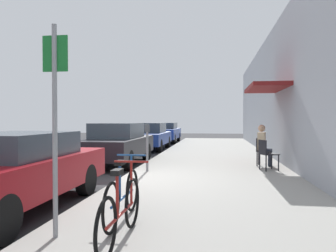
{
  "coord_description": "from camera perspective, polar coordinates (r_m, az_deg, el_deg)",
  "views": [
    {
      "loc": [
        2.33,
        -7.82,
        1.56
      ],
      "look_at": [
        0.1,
        7.63,
        1.27
      ],
      "focal_mm": 34.75,
      "sensor_mm": 36.0,
      "label": 1
    }
  ],
  "objects": [
    {
      "name": "ground_plane",
      "position": [
        8.31,
        -8.35,
        -9.77
      ],
      "size": [
        60.0,
        60.0,
        0.0
      ],
      "primitive_type": "plane",
      "color": "#2D2D30"
    },
    {
      "name": "sidewalk_slab",
      "position": [
        9.93,
        7.73,
        -7.63
      ],
      "size": [
        4.5,
        32.0,
        0.12
      ],
      "primitive_type": "cube",
      "color": "#9E9B93",
      "rests_on": "ground_plane"
    },
    {
      "name": "building_facade",
      "position": [
        10.14,
        21.52,
        6.5
      ],
      "size": [
        1.4,
        32.0,
        5.07
      ],
      "color": "#999EA8",
      "rests_on": "ground_plane"
    },
    {
      "name": "parked_car_0",
      "position": [
        6.18,
        -25.81,
        -6.98
      ],
      "size": [
        1.8,
        4.4,
        1.34
      ],
      "color": "maroon",
      "rests_on": "ground_plane"
    },
    {
      "name": "parked_car_1",
      "position": [
        11.61,
        -9.0,
        -2.99
      ],
      "size": [
        1.8,
        4.4,
        1.45
      ],
      "color": "black",
      "rests_on": "ground_plane"
    },
    {
      "name": "parked_car_2",
      "position": [
        17.11,
        -3.34,
        -1.74
      ],
      "size": [
        1.8,
        4.4,
        1.41
      ],
      "color": "navy",
      "rests_on": "ground_plane"
    },
    {
      "name": "parked_car_3",
      "position": [
        22.43,
        -0.57,
        -1.07
      ],
      "size": [
        1.8,
        4.4,
        1.37
      ],
      "color": "navy",
      "rests_on": "ground_plane"
    },
    {
      "name": "parking_meter",
      "position": [
        9.15,
        -3.67,
        -3.15
      ],
      "size": [
        0.12,
        0.1,
        1.32
      ],
      "color": "slate",
      "rests_on": "sidewalk_slab"
    },
    {
      "name": "street_sign",
      "position": [
        4.2,
        -19.22,
        2.11
      ],
      "size": [
        0.32,
        0.06,
        2.6
      ],
      "color": "gray",
      "rests_on": "sidewalk_slab"
    },
    {
      "name": "bicycle_0",
      "position": [
        4.0,
        -8.22,
        -14.62
      ],
      "size": [
        0.46,
        1.71,
        0.9
      ],
      "color": "black",
      "rests_on": "sidewalk_slab"
    },
    {
      "name": "bicycle_1",
      "position": [
        4.77,
        -7.92,
        -12.04
      ],
      "size": [
        0.46,
        1.71,
        0.9
      ],
      "color": "black",
      "rests_on": "sidewalk_slab"
    },
    {
      "name": "cafe_chair_0",
      "position": [
        9.72,
        16.88,
        -4.51
      ],
      "size": [
        0.56,
        0.56,
        0.87
      ],
      "color": "black",
      "rests_on": "sidewalk_slab"
    },
    {
      "name": "cafe_chair_1",
      "position": [
        10.68,
        16.08,
        -4.0
      ],
      "size": [
        0.54,
        0.54,
        0.87
      ],
      "color": "black",
      "rests_on": "sidewalk_slab"
    },
    {
      "name": "seated_patron_1",
      "position": [
        10.66,
        16.41,
        -2.98
      ],
      "size": [
        0.49,
        0.44,
        1.29
      ],
      "color": "#232838",
      "rests_on": "sidewalk_slab"
    }
  ]
}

